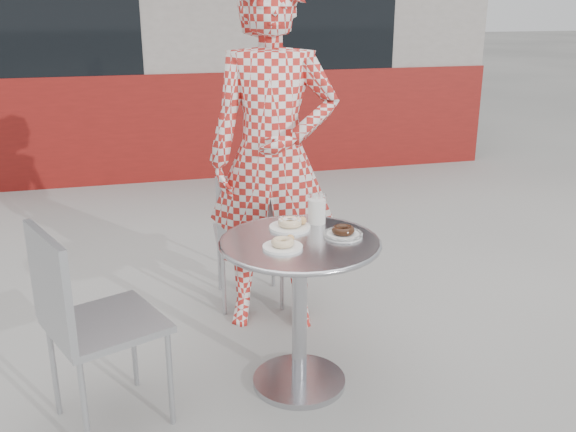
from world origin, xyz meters
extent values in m
plane|color=gray|center=(0.00, 0.00, 0.00)|extent=(60.00, 60.00, 0.00)
cube|color=gray|center=(0.00, 5.60, 1.50)|extent=(6.00, 4.00, 3.00)
cube|color=maroon|center=(0.00, 3.68, 0.50)|extent=(6.02, 0.20, 1.00)
cylinder|color=silver|center=(0.05, -0.01, 0.01)|extent=(0.41, 0.41, 0.03)
cylinder|color=silver|center=(0.05, -0.01, 0.34)|extent=(0.07, 0.07, 0.66)
cylinder|color=silver|center=(0.05, -0.01, 0.68)|extent=(0.66, 0.66, 0.02)
torus|color=silver|center=(0.05, -0.01, 0.68)|extent=(0.68, 0.68, 0.02)
cube|color=#AFB2B7|center=(0.01, 0.88, 0.40)|extent=(0.40, 0.40, 0.03)
cube|color=#AFB2B7|center=(-0.01, 0.71, 0.60)|extent=(0.37, 0.06, 0.37)
cube|color=#AFB2B7|center=(-0.75, -0.06, 0.43)|extent=(0.53, 0.53, 0.03)
cube|color=#AFB2B7|center=(-0.93, -0.14, 0.65)|extent=(0.18, 0.38, 0.40)
imported|color=red|center=(0.09, 0.62, 0.89)|extent=(0.74, 0.58, 1.77)
cylinder|color=white|center=(0.05, 0.14, 0.69)|extent=(0.18, 0.18, 0.01)
torus|color=#BC8C48|center=(0.05, 0.14, 0.72)|extent=(0.10, 0.10, 0.03)
sphere|color=#B77A3F|center=(0.11, 0.15, 0.72)|extent=(0.04, 0.04, 0.04)
cylinder|color=white|center=(-0.04, -0.08, 0.69)|extent=(0.16, 0.16, 0.01)
torus|color=#BC8C48|center=(-0.04, -0.08, 0.71)|extent=(0.09, 0.09, 0.03)
sphere|color=#B77A3F|center=(0.00, -0.04, 0.71)|extent=(0.03, 0.03, 0.03)
cylinder|color=white|center=(0.24, -0.01, 0.69)|extent=(0.16, 0.16, 0.01)
torus|color=black|center=(0.24, -0.01, 0.71)|extent=(0.10, 0.10, 0.03)
torus|color=black|center=(0.24, -0.01, 0.70)|extent=(0.17, 0.17, 0.01)
cylinder|color=white|center=(0.18, 0.18, 0.74)|extent=(0.08, 0.08, 0.11)
cylinder|color=white|center=(0.18, 0.18, 0.75)|extent=(0.08, 0.08, 0.13)
camera|label=1|loc=(-0.63, -2.41, 1.64)|focal=40.00mm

